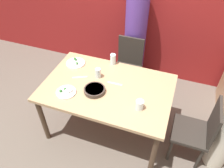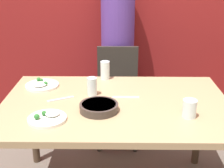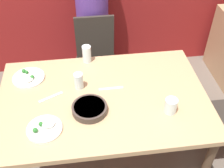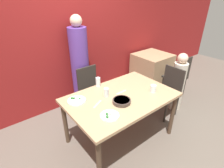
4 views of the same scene
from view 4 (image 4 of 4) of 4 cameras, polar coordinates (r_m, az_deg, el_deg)
ground_plane at (r=2.89m, az=2.62°, el=-16.92°), size 10.00×10.00×0.00m
wall_back at (r=3.30m, az=-13.51°, el=15.17°), size 10.00×0.06×2.70m
dining_table at (r=2.46m, az=2.96°, el=-5.51°), size 1.49×0.97×0.76m
chair_adult_spot at (r=3.14m, az=-6.87°, el=-2.02°), size 0.40×0.40×0.89m
chair_child_spot at (r=3.27m, az=17.81°, el=-2.05°), size 0.40×0.40×0.89m
person_adult at (r=3.26m, az=-10.32°, el=5.22°), size 0.32×0.32×1.72m
person_child at (r=3.47m, az=20.67°, el=0.05°), size 0.24×0.24×1.11m
bowl_curry at (r=2.26m, az=3.17°, el=-5.58°), size 0.24×0.24×0.05m
plate_rice_adult at (r=2.04m, az=-0.81°, el=-10.12°), size 0.22×0.22×0.05m
plate_rice_child at (r=2.34m, az=-11.44°, el=-5.29°), size 0.24×0.24×0.05m
glass_water_tall at (r=2.64m, az=-4.57°, el=0.66°), size 0.07×0.07×0.14m
glass_water_short at (r=2.55m, az=13.30°, el=-1.49°), size 0.08×0.08×0.11m
glass_water_center at (r=2.38m, az=-1.85°, el=-2.76°), size 0.07×0.07×0.12m
fork_steel at (r=2.25m, az=-4.78°, el=-6.54°), size 0.17×0.10×0.01m
spoon_steel at (r=2.50m, az=3.04°, el=-2.68°), size 0.18×0.02×0.01m
background_table at (r=4.32m, az=12.75°, el=4.63°), size 0.77×0.74×0.76m
chair_background at (r=3.93m, az=20.80°, el=2.60°), size 0.40×0.40×0.89m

